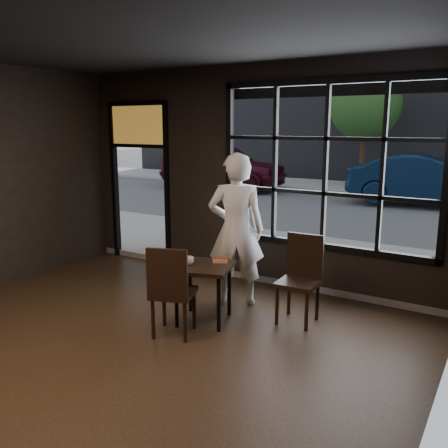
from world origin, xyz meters
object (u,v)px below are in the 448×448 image
Objects in this scene: chair_near at (174,290)px; navy_car at (425,179)px; cafe_table at (204,293)px; man at (236,230)px.

navy_car is at bearing -114.14° from chair_near.
man is at bearing 69.90° from cafe_table.
chair_near is 10.79m from navy_car.
navy_car is at bearing -123.06° from man.
navy_car is (0.89, 10.75, 0.28)m from chair_near.
man reaches higher than cafe_table.
navy_car is (0.81, 10.27, 0.45)m from cafe_table.
man is 9.59m from navy_car.
man reaches higher than chair_near.
cafe_table is at bearing 170.09° from navy_car.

